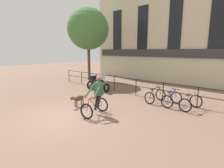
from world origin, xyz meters
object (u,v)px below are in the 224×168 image
object	(u,v)px
dog	(78,99)
parked_bicycle_near_lamp	(155,96)
parked_motorcycle	(98,83)
cyclist_with_bike	(96,98)
parked_bicycle_mid_left	(172,99)
parked_bicycle_mid_right	(191,103)

from	to	relation	value
dog	parked_bicycle_near_lamp	world-z (taller)	parked_bicycle_near_lamp
parked_motorcycle	parked_bicycle_near_lamp	xyz separation A→B (m)	(4.46, 0.17, -0.20)
cyclist_with_bike	parked_motorcycle	size ratio (longest dim) A/B	0.96
parked_bicycle_mid_left	parked_bicycle_mid_right	world-z (taller)	same
parked_bicycle_near_lamp	parked_bicycle_mid_right	bearing A→B (deg)	-173.78
parked_bicycle_near_lamp	parked_bicycle_mid_left	xyz separation A→B (m)	(0.95, -0.00, 0.00)
parked_motorcycle	cyclist_with_bike	bearing A→B (deg)	-137.83
parked_motorcycle	parked_bicycle_mid_left	size ratio (longest dim) A/B	1.57
cyclist_with_bike	parked_bicycle_mid_left	xyz separation A→B (m)	(1.99, 3.46, -0.41)
cyclist_with_bike	dog	xyz separation A→B (m)	(-1.55, 0.13, -0.35)
cyclist_with_bike	parked_bicycle_mid_right	xyz separation A→B (m)	(2.94, 3.46, -0.41)
parked_motorcycle	parked_bicycle_near_lamp	bearing A→B (deg)	-91.75
cyclist_with_bike	parked_bicycle_mid_left	distance (m)	4.01
dog	parked_bicycle_mid_right	size ratio (longest dim) A/B	0.85
dog	parked_bicycle_mid_left	xyz separation A→B (m)	(3.54, 3.33, -0.05)
cyclist_with_bike	parked_motorcycle	bearing A→B (deg)	126.51
parked_bicycle_near_lamp	dog	bearing A→B (deg)	58.39
cyclist_with_bike	parked_bicycle_mid_right	size ratio (longest dim) A/B	1.41
cyclist_with_bike	parked_bicycle_near_lamp	distance (m)	3.64
parked_motorcycle	parked_bicycle_mid_right	bearing A→B (deg)	-92.41
dog	parked_bicycle_mid_right	bearing A→B (deg)	37.41
parked_bicycle_near_lamp	cyclist_with_bike	bearing A→B (deg)	79.47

